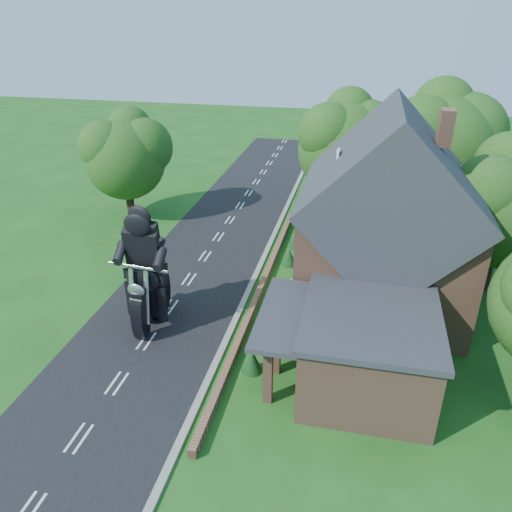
% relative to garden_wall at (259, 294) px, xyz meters
% --- Properties ---
extents(ground, '(120.00, 120.00, 0.00)m').
position_rel_garden_wall_xyz_m(ground, '(-4.30, -5.00, -0.20)').
color(ground, '#194F16').
rests_on(ground, ground).
extents(road, '(7.00, 80.00, 0.02)m').
position_rel_garden_wall_xyz_m(road, '(-4.30, -5.00, -0.19)').
color(road, black).
rests_on(road, ground).
extents(kerb, '(0.30, 80.00, 0.12)m').
position_rel_garden_wall_xyz_m(kerb, '(-0.65, -5.00, -0.14)').
color(kerb, gray).
rests_on(kerb, ground).
extents(garden_wall, '(0.30, 22.00, 0.40)m').
position_rel_garden_wall_xyz_m(garden_wall, '(0.00, 0.00, 0.00)').
color(garden_wall, '#8E6048').
rests_on(garden_wall, ground).
extents(house, '(9.54, 8.64, 10.24)m').
position_rel_garden_wall_xyz_m(house, '(6.19, 1.00, 4.14)').
color(house, '#8E6048').
rests_on(house, ground).
extents(annex, '(7.05, 5.94, 3.44)m').
position_rel_garden_wall_xyz_m(annex, '(5.57, -5.80, 1.57)').
color(annex, '#8E6048').
rests_on(annex, ground).
extents(tree_house_right, '(6.51, 6.00, 8.40)m').
position_rel_garden_wall_xyz_m(tree_house_right, '(12.35, 3.62, 4.99)').
color(tree_house_right, black).
rests_on(tree_house_right, ground).
extents(tree_behind_house, '(7.81, 7.20, 10.08)m').
position_rel_garden_wall_xyz_m(tree_behind_house, '(9.88, 11.14, 6.03)').
color(tree_behind_house, black).
rests_on(tree_behind_house, ground).
extents(tree_behind_left, '(6.94, 6.40, 9.16)m').
position_rel_garden_wall_xyz_m(tree_behind_left, '(3.86, 12.13, 5.53)').
color(tree_behind_left, black).
rests_on(tree_behind_left, ground).
extents(tree_far_road, '(6.08, 5.60, 7.84)m').
position_rel_garden_wall_xyz_m(tree_far_road, '(-11.16, 9.11, 4.64)').
color(tree_far_road, black).
rests_on(tree_far_road, ground).
extents(shrub_a, '(0.90, 0.90, 1.10)m').
position_rel_garden_wall_xyz_m(shrub_a, '(1.00, -6.00, 0.35)').
color(shrub_a, '#103314').
rests_on(shrub_a, ground).
extents(shrub_b, '(0.90, 0.90, 1.10)m').
position_rel_garden_wall_xyz_m(shrub_b, '(1.00, -3.50, 0.35)').
color(shrub_b, '#103314').
rests_on(shrub_b, ground).
extents(shrub_c, '(0.90, 0.90, 1.10)m').
position_rel_garden_wall_xyz_m(shrub_c, '(1.00, -1.00, 0.35)').
color(shrub_c, '#103314').
rests_on(shrub_c, ground).
extents(shrub_d, '(0.90, 0.90, 1.10)m').
position_rel_garden_wall_xyz_m(shrub_d, '(1.00, 4.00, 0.35)').
color(shrub_d, '#103314').
rests_on(shrub_d, ground).
extents(shrub_e, '(0.90, 0.90, 1.10)m').
position_rel_garden_wall_xyz_m(shrub_e, '(1.00, 6.50, 0.35)').
color(shrub_e, '#103314').
rests_on(shrub_e, ground).
extents(shrub_f, '(0.90, 0.90, 1.10)m').
position_rel_garden_wall_xyz_m(shrub_f, '(1.00, 9.00, 0.35)').
color(shrub_f, '#103314').
rests_on(shrub_f, ground).
extents(motorcycle_lead, '(0.92, 1.97, 1.78)m').
position_rel_garden_wall_xyz_m(motorcycle_lead, '(-4.90, -2.77, 0.69)').
color(motorcycle_lead, black).
rests_on(motorcycle_lead, ground).
extents(motorcycle_follow, '(0.66, 2.00, 1.83)m').
position_rel_garden_wall_xyz_m(motorcycle_follow, '(-4.42, -4.09, 0.71)').
color(motorcycle_follow, black).
rests_on(motorcycle_follow, ground).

